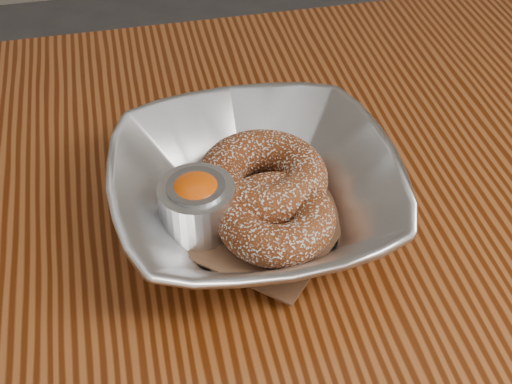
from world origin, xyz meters
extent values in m
cube|color=brown|center=(0.00, 0.00, 0.73)|extent=(1.20, 0.80, 0.04)
imported|color=silver|center=(-0.09, 0.06, 0.78)|extent=(0.23, 0.23, 0.06)
cube|color=brown|center=(-0.09, 0.06, 0.76)|extent=(0.20, 0.20, 0.00)
torus|color=brown|center=(-0.08, 0.08, 0.78)|extent=(0.13, 0.13, 0.04)
torus|color=brown|center=(-0.08, 0.03, 0.78)|extent=(0.10, 0.10, 0.03)
cylinder|color=silver|center=(-0.14, 0.05, 0.78)|extent=(0.06, 0.06, 0.04)
cylinder|color=gray|center=(-0.14, 0.05, 0.78)|extent=(0.05, 0.05, 0.04)
ellipsoid|color=#FF5407|center=(-0.14, 0.05, 0.79)|extent=(0.04, 0.04, 0.03)
camera|label=1|loc=(-0.18, -0.35, 1.17)|focal=50.00mm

